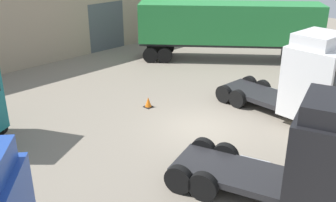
{
  "coord_description": "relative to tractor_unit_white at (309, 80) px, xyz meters",
  "views": [
    {
      "loc": [
        -12.53,
        -10.42,
        8.24
      ],
      "look_at": [
        -1.43,
        0.67,
        1.6
      ],
      "focal_mm": 42.0,
      "sensor_mm": 36.0,
      "label": 1
    }
  ],
  "objects": [
    {
      "name": "tractor_unit_white",
      "position": [
        0.0,
        0.0,
        0.0
      ],
      "size": [
        2.73,
        6.22,
        4.3
      ],
      "rotation": [
        0.0,
        0.0,
        -1.61
      ],
      "color": "silver",
      "rests_on": "ground_plane"
    },
    {
      "name": "warehouse_building",
      "position": [
        -4.2,
        21.38,
        0.89
      ],
      "size": [
        24.48,
        9.41,
        5.82
      ],
      "color": "tan",
      "rests_on": "ground_plane"
    },
    {
      "name": "tractor_unit_black",
      "position": [
        -6.1,
        -3.29,
        -0.18
      ],
      "size": [
        4.34,
        6.79,
        3.94
      ],
      "rotation": [
        0.0,
        0.0,
        -1.25
      ],
      "color": "black",
      "rests_on": "ground_plane"
    },
    {
      "name": "container_trailer_green",
      "position": [
        5.4,
        8.72,
        0.53
      ],
      "size": [
        9.98,
        11.04,
        4.0
      ],
      "rotation": [
        0.0,
        0.0,
        -0.86
      ],
      "color": "#28843D",
      "rests_on": "ground_plane"
    },
    {
      "name": "ground_plane",
      "position": [
        -4.2,
        2.93,
        -2.03
      ],
      "size": [
        60.0,
        60.0,
        0.0
      ],
      "primitive_type": "plane",
      "color": "gray"
    },
    {
      "name": "traffic_cone",
      "position": [
        -4.25,
        6.43,
        -1.78
      ],
      "size": [
        0.4,
        0.4,
        0.55
      ],
      "color": "black",
      "rests_on": "ground_plane"
    }
  ]
}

